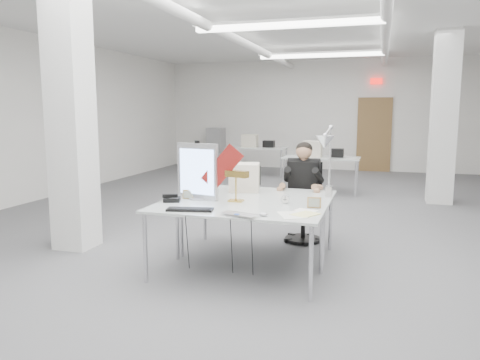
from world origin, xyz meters
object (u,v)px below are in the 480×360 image
at_px(desk_main, 236,209).
at_px(seated_person, 303,176).
at_px(monitor, 198,171).
at_px(architect_lamp, 327,158).
at_px(bankers_lamp, 236,185).
at_px(office_chair, 303,206).
at_px(desk_phone, 172,200).
at_px(beige_monitor, 244,177).
at_px(laptop, 237,216).

distance_m(desk_main, seated_person, 1.61).
bearing_deg(monitor, architect_lamp, 24.81).
relative_size(monitor, architect_lamp, 0.66).
distance_m(bankers_lamp, architect_lamp, 1.05).
bearing_deg(office_chair, seated_person, -91.76).
xyz_separation_m(desk_main, desk_phone, (-0.77, 0.11, 0.03)).
xyz_separation_m(beige_monitor, architect_lamp, (1.05, -0.34, 0.31)).
relative_size(desk_main, desk_phone, 10.18).
relative_size(office_chair, seated_person, 1.12).
distance_m(office_chair, beige_monitor, 0.98).
bearing_deg(desk_main, bankers_lamp, 106.86).
bearing_deg(monitor, desk_main, -19.21).
bearing_deg(beige_monitor, desk_main, -91.33).
relative_size(office_chair, desk_phone, 5.44).
height_order(office_chair, bankers_lamp, bankers_lamp).
relative_size(desk_main, monitor, 2.85).
distance_m(laptop, bankers_lamp, 0.78).
bearing_deg(monitor, laptop, -35.55).
xyz_separation_m(desk_main, monitor, (-0.55, 0.32, 0.33)).
height_order(bankers_lamp, beige_monitor, bankers_lamp).
bearing_deg(laptop, monitor, 151.08).
height_order(office_chair, laptop, office_chair).
relative_size(bankers_lamp, desk_phone, 2.08).
height_order(desk_main, office_chair, office_chair).
bearing_deg(bankers_lamp, desk_main, -56.67).
bearing_deg(laptop, desk_main, 126.79).
height_order(seated_person, desk_phone, seated_person).
bearing_deg(laptop, seated_person, 98.95).
height_order(laptop, desk_phone, desk_phone).
bearing_deg(desk_phone, monitor, 24.47).
distance_m(desk_main, desk_phone, 0.78).
relative_size(seated_person, bankers_lamp, 2.34).
bearing_deg(beige_monitor, bankers_lamp, -94.05).
bearing_deg(beige_monitor, architect_lamp, -30.47).
relative_size(laptop, desk_phone, 1.99).
height_order(seated_person, laptop, seated_person).
relative_size(seated_person, architect_lamp, 0.90).
distance_m(bankers_lamp, beige_monitor, 0.69).
distance_m(desk_main, laptop, 0.44).
relative_size(seated_person, laptop, 2.44).
bearing_deg(desk_main, office_chair, 74.15).
distance_m(office_chair, bankers_lamp, 1.46).
height_order(bankers_lamp, architect_lamp, architect_lamp).
bearing_deg(desk_main, laptop, -71.22).
height_order(laptop, bankers_lamp, bankers_lamp).
bearing_deg(laptop, office_chair, 99.17).
relative_size(monitor, desk_phone, 3.57).
bearing_deg(office_chair, laptop, -100.59).
relative_size(laptop, architect_lamp, 0.37).
height_order(desk_main, beige_monitor, beige_monitor).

